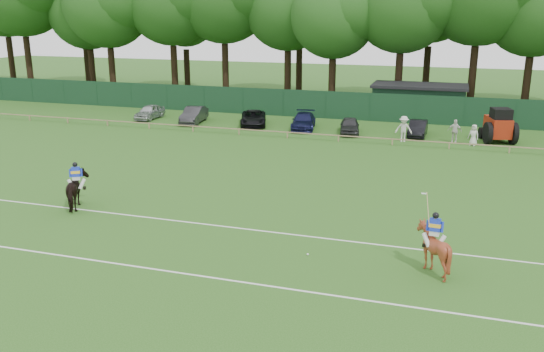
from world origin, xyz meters
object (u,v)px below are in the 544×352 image
at_px(spectator_right, 474,135).
at_px(polo_ball, 308,254).
at_px(sedan_navy, 304,121).
at_px(estate_black, 418,128).
at_px(suv_black, 253,118).
at_px(spectator_left, 404,129).
at_px(utility_shed, 419,101).
at_px(sedan_silver, 150,112).
at_px(tractor, 499,126).
at_px(horse_dark, 77,190).
at_px(sedan_grey, 194,115).
at_px(hatch_grey, 350,126).
at_px(spectator_mid, 455,131).
at_px(horse_chestnut, 433,249).

bearing_deg(spectator_right, polo_ball, -82.91).
xyz_separation_m(sedan_navy, estate_black, (9.24, 0.00, -0.04)).
relative_size(suv_black, spectator_left, 2.33).
relative_size(polo_ball, utility_shed, 0.01).
bearing_deg(sedan_navy, suv_black, 168.15).
height_order(suv_black, utility_shed, utility_shed).
bearing_deg(polo_ball, sedan_silver, 130.18).
bearing_deg(tractor, sedan_silver, 164.56).
xyz_separation_m(spectator_right, polo_ball, (-6.72, -22.62, -0.73)).
relative_size(estate_black, polo_ball, 41.42).
height_order(horse_dark, sedan_grey, horse_dark).
distance_m(sedan_silver, sedan_navy, 14.45).
distance_m(sedan_grey, tractor, 24.91).
xyz_separation_m(polo_ball, tractor, (8.47, 24.29, 1.18)).
distance_m(suv_black, hatch_grey, 8.49).
bearing_deg(sedan_grey, sedan_silver, 166.12).
bearing_deg(sedan_navy, spectator_right, -18.77).
bearing_deg(sedan_grey, estate_black, -6.78).
xyz_separation_m(spectator_right, tractor, (1.75, 1.67, 0.45)).
xyz_separation_m(suv_black, utility_shed, (13.17, 8.07, 0.91)).
bearing_deg(spectator_mid, spectator_left, -159.42).
bearing_deg(horse_chestnut, suv_black, -52.87).
distance_m(horse_chestnut, spectator_mid, 23.24).
bearing_deg(horse_dark, tractor, -162.61).
bearing_deg(spectator_mid, sedan_grey, -175.58).
bearing_deg(hatch_grey, sedan_grey, 168.28).
height_order(hatch_grey, spectator_mid, spectator_mid).
height_order(spectator_mid, polo_ball, spectator_mid).
bearing_deg(horse_chestnut, horse_dark, -2.68).
height_order(suv_black, sedan_navy, sedan_navy).
bearing_deg(sedan_grey, polo_ball, -63.75).
height_order(sedan_navy, spectator_right, spectator_right).
distance_m(estate_black, spectator_mid, 3.15).
bearing_deg(estate_black, sedan_grey, -178.00).
relative_size(suv_black, tractor, 1.30).
height_order(sedan_grey, spectator_mid, spectator_mid).
bearing_deg(utility_shed, horse_chestnut, -85.23).
height_order(sedan_grey, spectator_left, spectator_left).
distance_m(sedan_grey, sedan_navy, 9.82).
bearing_deg(hatch_grey, sedan_silver, 167.10).
distance_m(suv_black, tractor, 19.57).
bearing_deg(sedan_silver, utility_shed, 19.07).
xyz_separation_m(sedan_grey, spectator_left, (18.16, -2.05, 0.28)).
bearing_deg(suv_black, horse_dark, -111.33).
bearing_deg(sedan_silver, spectator_left, -6.44).
xyz_separation_m(sedan_silver, estate_black, (23.69, -0.21, -0.02)).
bearing_deg(utility_shed, spectator_right, -65.89).
xyz_separation_m(sedan_navy, tractor, (15.08, -0.43, 0.57)).
distance_m(hatch_grey, tractor, 11.12).
distance_m(estate_black, spectator_left, 2.54).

